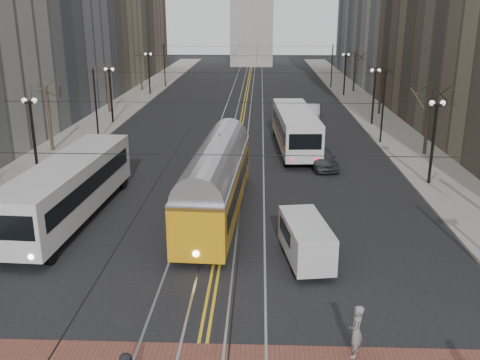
# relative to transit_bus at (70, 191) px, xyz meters

# --- Properties ---
(ground) EXTENTS (260.00, 260.00, 0.00)m
(ground) POSITION_rel_transit_bus_xyz_m (8.82, -10.86, -1.72)
(ground) COLOR black
(ground) RESTS_ON ground
(sidewalk_left) EXTENTS (5.00, 140.00, 0.15)m
(sidewalk_left) POSITION_rel_transit_bus_xyz_m (-6.18, 34.14, -1.65)
(sidewalk_left) COLOR gray
(sidewalk_left) RESTS_ON ground
(sidewalk_right) EXTENTS (5.00, 140.00, 0.15)m
(sidewalk_right) POSITION_rel_transit_bus_xyz_m (23.82, 34.14, -1.65)
(sidewalk_right) COLOR gray
(sidewalk_right) RESTS_ON ground
(streetcar_rails) EXTENTS (4.80, 130.00, 0.02)m
(streetcar_rails) POSITION_rel_transit_bus_xyz_m (8.82, 34.14, -1.72)
(streetcar_rails) COLOR gray
(streetcar_rails) RESTS_ON ground
(centre_lines) EXTENTS (0.42, 130.00, 0.01)m
(centre_lines) POSITION_rel_transit_bus_xyz_m (8.82, 34.14, -1.71)
(centre_lines) COLOR gold
(centre_lines) RESTS_ON ground
(lamp_posts) EXTENTS (27.60, 57.20, 5.60)m
(lamp_posts) POSITION_rel_transit_bus_xyz_m (8.82, 17.89, 1.08)
(lamp_posts) COLOR black
(lamp_posts) RESTS_ON ground
(street_trees) EXTENTS (31.68, 53.28, 5.60)m
(street_trees) POSITION_rel_transit_bus_xyz_m (8.82, 24.39, 1.08)
(street_trees) COLOR #382D23
(street_trees) RESTS_ON ground
(trolley_wires) EXTENTS (25.96, 120.00, 6.60)m
(trolley_wires) POSITION_rel_transit_bus_xyz_m (8.82, 23.97, 2.05)
(trolley_wires) COLOR black
(trolley_wires) RESTS_ON ground
(transit_bus) EXTENTS (3.64, 13.92, 3.44)m
(transit_bus) POSITION_rel_transit_bus_xyz_m (0.00, 0.00, 0.00)
(transit_bus) COLOR silver
(transit_bus) RESTS_ON ground
(streetcar) EXTENTS (3.45, 14.59, 3.41)m
(streetcar) POSITION_rel_transit_bus_xyz_m (8.32, 0.97, -0.02)
(streetcar) COLOR orange
(streetcar) RESTS_ON ground
(rear_bus) EXTENTS (3.55, 13.24, 3.42)m
(rear_bus) POSITION_rel_transit_bus_xyz_m (13.82, 16.58, -0.01)
(rear_bus) COLOR silver
(rear_bus) RESTS_ON ground
(cargo_van) EXTENTS (2.47, 4.89, 2.07)m
(cargo_van) POSITION_rel_transit_bus_xyz_m (13.05, -5.08, -0.69)
(cargo_van) COLOR #BCBCBC
(cargo_van) RESTS_ON ground
(sedan_grey) EXTENTS (2.56, 4.84, 1.57)m
(sedan_grey) POSITION_rel_transit_bus_xyz_m (15.54, 11.14, -0.94)
(sedan_grey) COLOR #3B3C42
(sedan_grey) RESTS_ON ground
(sedan_silver) EXTENTS (1.74, 4.15, 1.33)m
(sedan_silver) POSITION_rel_transit_bus_xyz_m (16.85, 31.96, -1.06)
(sedan_silver) COLOR #ACB0B4
(sedan_silver) RESTS_ON ground
(pedestrian_b) EXTENTS (0.66, 0.82, 1.95)m
(pedestrian_b) POSITION_rel_transit_bus_xyz_m (14.21, -12.36, -0.74)
(pedestrian_b) COLOR slate
(pedestrian_b) RESTS_ON crosswalk_band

